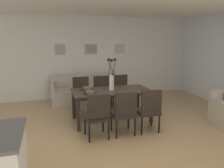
% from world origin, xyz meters
% --- Properties ---
extents(ground_plane, '(9.00, 9.00, 0.00)m').
position_xyz_m(ground_plane, '(0.00, 0.00, 0.00)').
color(ground_plane, tan).
extents(back_wall_panel, '(9.00, 0.10, 2.60)m').
position_xyz_m(back_wall_panel, '(0.00, 3.25, 1.30)').
color(back_wall_panel, silver).
rests_on(back_wall_panel, ground).
extents(ceiling_panel, '(9.00, 7.20, 0.08)m').
position_xyz_m(ceiling_panel, '(0.00, 0.40, 2.64)').
color(ceiling_panel, white).
extents(dining_table, '(1.80, 0.91, 0.74)m').
position_xyz_m(dining_table, '(0.19, 0.87, 0.66)').
color(dining_table, '#33261E').
rests_on(dining_table, ground).
extents(dining_chair_near_left, '(0.46, 0.46, 0.92)m').
position_xyz_m(dining_chair_near_left, '(-0.35, 0.00, 0.51)').
color(dining_chair_near_left, black).
rests_on(dining_chair_near_left, ground).
extents(dining_chair_near_right, '(0.44, 0.44, 0.92)m').
position_xyz_m(dining_chair_near_right, '(-0.38, 1.70, 0.51)').
color(dining_chair_near_right, black).
rests_on(dining_chair_near_right, ground).
extents(dining_chair_far_left, '(0.45, 0.45, 0.92)m').
position_xyz_m(dining_chair_far_left, '(0.19, 0.01, 0.51)').
color(dining_chair_far_left, black).
rests_on(dining_chair_far_left, ground).
extents(dining_chair_far_right, '(0.46, 0.46, 0.92)m').
position_xyz_m(dining_chair_far_right, '(0.17, 1.71, 0.51)').
color(dining_chair_far_right, black).
rests_on(dining_chair_far_right, ground).
extents(dining_chair_mid_left, '(0.46, 0.46, 0.92)m').
position_xyz_m(dining_chair_mid_left, '(0.73, 0.01, 0.51)').
color(dining_chair_mid_left, black).
rests_on(dining_chair_mid_left, ground).
extents(dining_chair_mid_right, '(0.44, 0.44, 0.92)m').
position_xyz_m(dining_chair_mid_right, '(0.72, 1.72, 0.51)').
color(dining_chair_mid_right, black).
rests_on(dining_chair_mid_right, ground).
extents(centerpiece_vase, '(0.21, 0.23, 0.73)m').
position_xyz_m(centerpiece_vase, '(0.19, 0.87, 1.02)').
color(centerpiece_vase, silver).
rests_on(centerpiece_vase, dining_table).
extents(placemat_near_left, '(0.32, 0.32, 0.01)m').
position_xyz_m(placemat_near_left, '(-0.35, 0.66, 0.74)').
color(placemat_near_left, black).
rests_on(placemat_near_left, dining_table).
extents(bowl_near_left, '(0.17, 0.17, 0.07)m').
position_xyz_m(bowl_near_left, '(-0.35, 0.66, 0.78)').
color(bowl_near_left, brown).
rests_on(bowl_near_left, dining_table).
extents(placemat_near_right, '(0.32, 0.32, 0.01)m').
position_xyz_m(placemat_near_right, '(-0.35, 1.07, 0.74)').
color(placemat_near_right, black).
rests_on(placemat_near_right, dining_table).
extents(bowl_near_right, '(0.17, 0.17, 0.07)m').
position_xyz_m(bowl_near_right, '(-0.35, 1.07, 0.78)').
color(bowl_near_right, brown).
rests_on(bowl_near_right, dining_table).
extents(sofa, '(2.08, 0.84, 0.80)m').
position_xyz_m(sofa, '(-0.11, 2.70, 0.28)').
color(sofa, '#B2A899').
rests_on(sofa, ground).
extents(framed_picture_left, '(0.32, 0.03, 0.34)m').
position_xyz_m(framed_picture_left, '(-0.79, 3.18, 1.57)').
color(framed_picture_left, '#B2ADA3').
extents(framed_picture_center, '(0.40, 0.03, 0.32)m').
position_xyz_m(framed_picture_center, '(0.19, 3.18, 1.57)').
color(framed_picture_center, '#B2ADA3').
extents(framed_picture_right, '(0.34, 0.03, 0.30)m').
position_xyz_m(framed_picture_right, '(1.16, 3.18, 1.57)').
color(framed_picture_right, '#B2ADA3').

